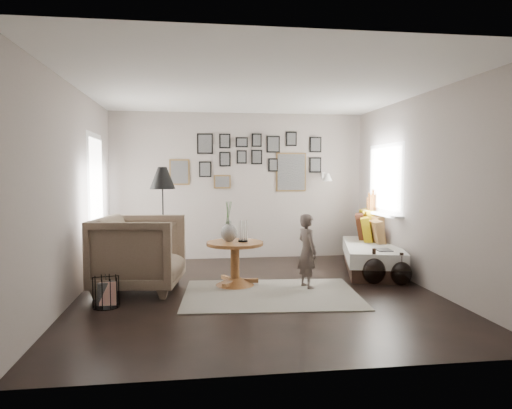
{
  "coord_description": "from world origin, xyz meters",
  "views": [
    {
      "loc": [
        -0.8,
        -5.74,
        1.54
      ],
      "look_at": [
        0.05,
        0.5,
        1.1
      ],
      "focal_mm": 32.0,
      "sensor_mm": 36.0,
      "label": 1
    }
  ],
  "objects": [
    {
      "name": "magazine_on_daybed",
      "position": [
        1.91,
        0.47,
        0.43
      ],
      "size": [
        0.23,
        0.3,
        0.01
      ],
      "primitive_type": "cube",
      "rotation": [
        0.0,
        0.0,
        -0.1
      ],
      "color": "black",
      "rests_on": "daybed"
    },
    {
      "name": "vase",
      "position": [
        -0.34,
        0.39,
        0.77
      ],
      "size": [
        0.22,
        0.22,
        0.55
      ],
      "color": "black",
      "rests_on": "pedestal_table"
    },
    {
      "name": "armchair_cushion",
      "position": [
        -1.48,
        0.35,
        0.48
      ],
      "size": [
        0.52,
        0.53,
        0.2
      ],
      "primitive_type": "cube",
      "rotation": [
        -0.21,
        0.0,
        -0.18
      ],
      "color": "white",
      "rests_on": "armchair"
    },
    {
      "name": "wall_right",
      "position": [
        2.25,
        0.0,
        1.3
      ],
      "size": [
        0.0,
        4.8,
        4.8
      ],
      "primitive_type": "plane",
      "rotation": [
        1.57,
        0.0,
        -1.57
      ],
      "color": "gray",
      "rests_on": "ground"
    },
    {
      "name": "rug",
      "position": [
        0.15,
        -0.15,
        0.01
      ],
      "size": [
        2.3,
        1.7,
        0.01
      ],
      "primitive_type": "cube",
      "rotation": [
        0.0,
        0.0,
        -0.08
      ],
      "color": "silver",
      "rests_on": "ground"
    },
    {
      "name": "gallery_wall",
      "position": [
        0.29,
        2.38,
        1.74
      ],
      "size": [
        2.74,
        0.03,
        1.08
      ],
      "color": "brown",
      "rests_on": "wall_back"
    },
    {
      "name": "wall_left",
      "position": [
        -2.25,
        0.0,
        1.3
      ],
      "size": [
        0.0,
        4.8,
        4.8
      ],
      "primitive_type": "plane",
      "rotation": [
        1.57,
        0.0,
        1.57
      ],
      "color": "gray",
      "rests_on": "ground"
    },
    {
      "name": "window_right",
      "position": [
        2.18,
        1.34,
        0.93
      ],
      "size": [
        0.15,
        1.32,
        1.3
      ],
      "color": "white",
      "rests_on": "wall_right"
    },
    {
      "name": "demijohn_small",
      "position": [
        2.0,
        0.09,
        0.17
      ],
      "size": [
        0.29,
        0.29,
        0.45
      ],
      "color": "black",
      "rests_on": "ground"
    },
    {
      "name": "wall_sconce",
      "position": [
        1.55,
        2.13,
        1.46
      ],
      "size": [
        0.18,
        0.36,
        0.16
      ],
      "color": "white",
      "rests_on": "wall_back"
    },
    {
      "name": "magazine_basket",
      "position": [
        -1.81,
        -0.42,
        0.17
      ],
      "size": [
        0.34,
        0.34,
        0.35
      ],
      "rotation": [
        0.0,
        0.0,
        0.21
      ],
      "color": "black",
      "rests_on": "ground"
    },
    {
      "name": "wall_back",
      "position": [
        0.0,
        2.4,
        1.3
      ],
      "size": [
        4.5,
        0.0,
        4.5
      ],
      "primitive_type": "plane",
      "rotation": [
        1.57,
        0.0,
        0.0
      ],
      "color": "gray",
      "rests_on": "ground"
    },
    {
      "name": "wall_front",
      "position": [
        0.0,
        -2.4,
        1.3
      ],
      "size": [
        4.5,
        0.0,
        4.5
      ],
      "primitive_type": "plane",
      "rotation": [
        -1.57,
        0.0,
        0.0
      ],
      "color": "gray",
      "rests_on": "ground"
    },
    {
      "name": "child",
      "position": [
        0.69,
        0.12,
        0.5
      ],
      "size": [
        0.33,
        0.42,
        1.0
      ],
      "primitive_type": "imported",
      "rotation": [
        0.0,
        0.0,
        1.87
      ],
      "color": "#564944",
      "rests_on": "ground"
    },
    {
      "name": "armchair",
      "position": [
        -1.51,
        0.3,
        0.49
      ],
      "size": [
        1.22,
        1.2,
        0.99
      ],
      "primitive_type": "imported",
      "rotation": [
        0.0,
        0.0,
        1.43
      ],
      "color": "brown",
      "rests_on": "ground"
    },
    {
      "name": "pedestal_table",
      "position": [
        -0.26,
        0.37,
        0.28
      ],
      "size": [
        0.77,
        0.77,
        0.6
      ],
      "rotation": [
        0.0,
        0.0,
        -0.29
      ],
      "color": "brown",
      "rests_on": "ground"
    },
    {
      "name": "ceiling",
      "position": [
        0.0,
        0.0,
        2.6
      ],
      "size": [
        4.8,
        4.8,
        0.0
      ],
      "primitive_type": "plane",
      "rotation": [
        3.14,
        0.0,
        0.0
      ],
      "color": "white",
      "rests_on": "wall_back"
    },
    {
      "name": "floor_lamp",
      "position": [
        -1.26,
        1.12,
        1.4
      ],
      "size": [
        0.38,
        0.38,
        1.63
      ],
      "rotation": [
        0.0,
        0.0,
        0.15
      ],
      "color": "black",
      "rests_on": "ground"
    },
    {
      "name": "demijohn_large",
      "position": [
        1.65,
        0.21,
        0.19
      ],
      "size": [
        0.33,
        0.33,
        0.49
      ],
      "color": "black",
      "rests_on": "ground"
    },
    {
      "name": "daybed",
      "position": [
        1.96,
        1.11,
        0.29
      ],
      "size": [
        1.27,
        1.99,
        0.91
      ],
      "rotation": [
        0.0,
        0.0,
        -0.27
      ],
      "color": "black",
      "rests_on": "ground"
    },
    {
      "name": "door_left",
      "position": [
        -2.23,
        1.2,
        1.05
      ],
      "size": [
        0.0,
        2.14,
        2.14
      ],
      "color": "white",
      "rests_on": "wall_left"
    },
    {
      "name": "candles",
      "position": [
        -0.15,
        0.37,
        0.74
      ],
      "size": [
        0.13,
        0.13,
        0.29
      ],
      "color": "black",
      "rests_on": "pedestal_table"
    },
    {
      "name": "ground",
      "position": [
        0.0,
        0.0,
        0.0
      ],
      "size": [
        4.8,
        4.8,
        0.0
      ],
      "primitive_type": "plane",
      "color": "black",
      "rests_on": "ground"
    }
  ]
}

